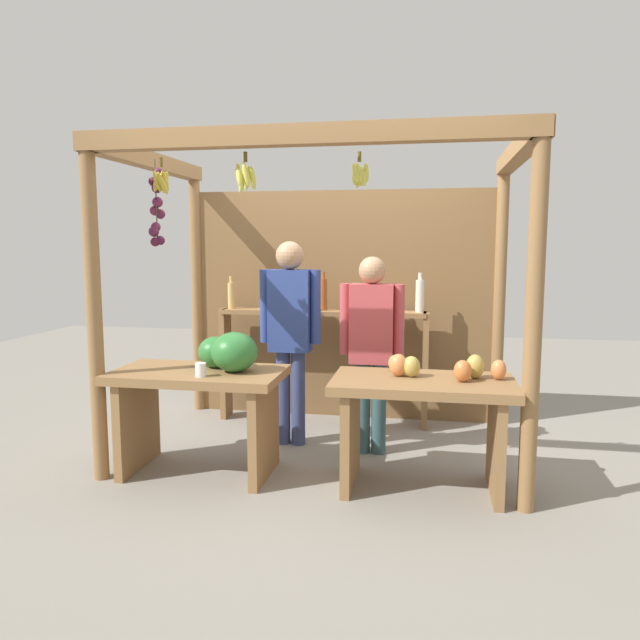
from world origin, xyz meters
name	(u,v)px	position (x,y,z in m)	size (l,w,h in m)	color
ground_plane	(324,447)	(0.00, 0.00, 0.00)	(12.00, 12.00, 0.00)	gray
market_stall	(331,274)	(-0.01, 0.39, 1.33)	(2.87, 1.87, 2.27)	olive
fruit_counter_left	(208,386)	(-0.69, -0.65, 0.61)	(1.15, 0.64, 0.99)	olive
fruit_counter_right	(424,408)	(0.76, -0.65, 0.54)	(1.15, 0.64, 0.88)	olive
bottle_shelf_unit	(323,336)	(-0.12, 0.66, 0.78)	(1.83, 0.22, 1.33)	olive
vendor_man	(290,324)	(-0.27, 0.04, 0.95)	(0.48, 0.22, 1.59)	navy
vendor_woman	(372,338)	(0.37, -0.05, 0.88)	(0.48, 0.20, 1.48)	#35585E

